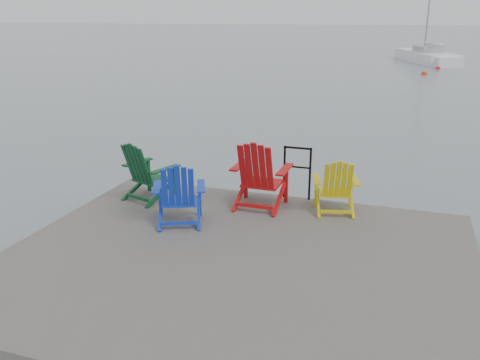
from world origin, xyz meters
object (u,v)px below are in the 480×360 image
(chair_green, at_px, (146,171))
(chair_yellow, at_px, (336,186))
(chair_blue, at_px, (179,193))
(buoy_d, at_px, (438,69))
(chair_red, at_px, (260,174))
(sailboat_near, at_px, (426,57))
(buoy_b, at_px, (424,74))
(handrail, at_px, (297,168))

(chair_green, relative_size, chair_yellow, 1.12)
(chair_blue, distance_m, buoy_d, 31.51)
(chair_green, height_order, chair_red, chair_red)
(sailboat_near, xyz_separation_m, buoy_b, (-0.16, -9.35, -0.35))
(chair_red, bearing_deg, buoy_b, 84.30)
(chair_blue, distance_m, buoy_b, 27.57)
(chair_red, xyz_separation_m, sailboat_near, (3.01, 35.60, -0.71))
(buoy_d, bearing_deg, chair_green, -100.58)
(buoy_d, bearing_deg, chair_red, -97.15)
(sailboat_near, distance_m, buoy_d, 5.56)
(handrail, bearing_deg, buoy_d, 83.61)
(handrail, bearing_deg, buoy_b, 84.69)
(chair_red, relative_size, chair_yellow, 1.26)
(chair_green, relative_size, chair_red, 0.89)
(chair_blue, relative_size, chair_red, 0.86)
(chair_red, bearing_deg, chair_blue, -131.31)
(chair_yellow, bearing_deg, buoy_b, 71.99)
(handrail, height_order, chair_blue, chair_blue)
(handrail, height_order, chair_red, chair_red)
(handrail, relative_size, chair_green, 0.90)
(handrail, relative_size, chair_yellow, 1.01)
(buoy_b, bearing_deg, chair_yellow, -93.64)
(chair_blue, height_order, buoy_d, chair_blue)
(buoy_b, distance_m, buoy_d, 3.96)
(chair_blue, distance_m, chair_red, 1.40)
(chair_yellow, distance_m, sailboat_near, 35.49)
(chair_green, xyz_separation_m, chair_yellow, (3.09, 0.41, -0.05))
(chair_yellow, height_order, buoy_d, chair_yellow)
(chair_blue, distance_m, sailboat_near, 36.86)
(handrail, bearing_deg, chair_red, -127.40)
(chair_red, relative_size, buoy_d, 3.29)
(chair_green, height_order, chair_yellow, chair_green)
(chair_red, bearing_deg, handrail, 53.12)
(chair_red, bearing_deg, sailboat_near, 85.68)
(chair_green, bearing_deg, buoy_b, 99.17)
(buoy_d, bearing_deg, sailboat_near, 97.91)
(sailboat_near, distance_m, buoy_b, 9.36)
(chair_green, xyz_separation_m, chair_blue, (0.96, -0.79, -0.02))
(chair_blue, height_order, chair_yellow, chair_blue)
(chair_green, xyz_separation_m, buoy_d, (5.67, 30.36, -1.00))
(sailboat_near, height_order, buoy_d, sailboat_near)
(chair_green, height_order, buoy_d, chair_green)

